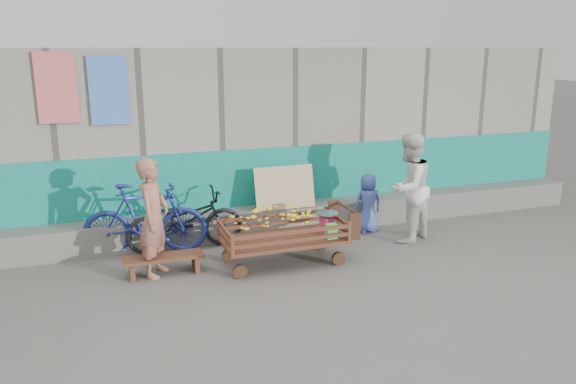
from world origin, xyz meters
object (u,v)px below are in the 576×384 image
object	(u,v)px
bench	(164,261)
woman	(409,188)
vendor_man	(154,218)
child	(368,203)
bicycle_blue	(145,219)
bicycle_dark	(185,220)
banana_cart	(281,227)

from	to	relation	value
bench	woman	distance (m)	3.90
vendor_man	child	world-z (taller)	vendor_man
woman	child	xyz separation A→B (m)	(-0.39, 0.59, -0.37)
bicycle_blue	vendor_man	bearing A→B (deg)	-166.96
vendor_man	bicycle_blue	size ratio (longest dim) A/B	0.89
bicycle_blue	bicycle_dark	bearing A→B (deg)	-79.94
bench	bicycle_dark	size ratio (longest dim) A/B	0.61
bench	child	size ratio (longest dim) A/B	1.07
banana_cart	bicycle_dark	bearing A→B (deg)	138.66
bicycle_dark	bicycle_blue	xyz separation A→B (m)	(-0.58, 0.00, 0.08)
woman	child	world-z (taller)	woman
vendor_man	bench	bearing A→B (deg)	-83.38
banana_cart	bench	distance (m)	1.67
banana_cart	child	xyz separation A→B (m)	(1.82, 0.88, -0.05)
bench	vendor_man	world-z (taller)	vendor_man
bench	child	bearing A→B (deg)	11.74
banana_cart	bench	xyz separation A→B (m)	(-1.62, 0.17, -0.35)
bicycle_dark	vendor_man	bearing A→B (deg)	145.40
banana_cart	child	size ratio (longest dim) A/B	1.90
child	banana_cart	bearing A→B (deg)	27.64
bicycle_dark	woman	bearing A→B (deg)	-104.35
bench	woman	bearing A→B (deg)	1.86
vendor_man	child	xyz separation A→B (m)	(3.55, 0.68, -0.31)
bench	woman	world-z (taller)	woman
child	bicycle_blue	world-z (taller)	bicycle_blue
vendor_man	bicycle_blue	distance (m)	0.88
bench	bicycle_blue	distance (m)	0.95
child	bicycle_dark	distance (m)	3.01
vendor_man	bicycle_dark	world-z (taller)	vendor_man
banana_cart	vendor_man	size ratio (longest dim) A/B	1.17
banana_cart	bicycle_blue	xyz separation A→B (m)	(-1.77, 1.04, -0.00)
bench	bicycle_blue	size ratio (longest dim) A/B	0.59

